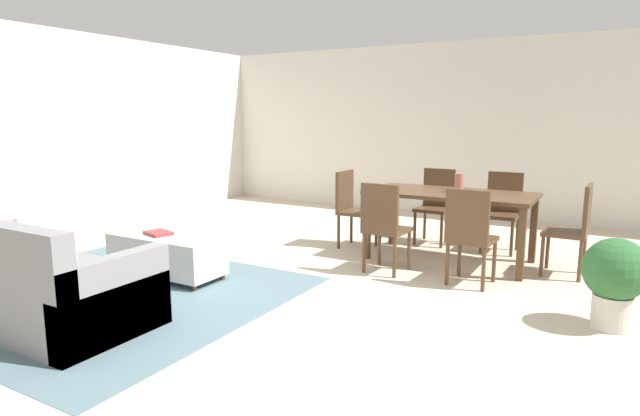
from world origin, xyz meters
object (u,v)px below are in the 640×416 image
Objects in this scene: dining_table at (450,200)px; dining_chair_near_right at (470,232)px; dining_chair_near_left at (383,223)px; book_on_ottoman at (158,233)px; couch at (23,283)px; dining_chair_head_east at (575,225)px; dining_chair_head_west at (352,204)px; ottoman_table at (167,253)px; dining_chair_far_right at (502,207)px; potted_plant at (615,277)px; dining_chair_far_left at (436,201)px; vase_centerpiece at (459,183)px.

dining_chair_near_right reaches higher than dining_table.
dining_chair_near_left is at bearing -178.91° from dining_chair_near_right.
book_on_ottoman is (-2.73, -1.21, -0.09)m from dining_chair_near_right.
couch is 1.35m from book_on_ottoman.
dining_chair_head_east is 2.44m from dining_chair_head_west.
ottoman_table is at bearing -138.22° from dining_table.
dining_chair_near_left is at bearing -47.18° from dining_chair_head_west.
dining_chair_far_right reaches higher than potted_plant.
dining_chair_head_east is (1.63, -0.73, 0.00)m from dining_chair_far_left.
vase_centerpiece reaches higher than potted_plant.
dining_chair_far_left is 4.52× the size of vase_centerpiece.
dining_chair_near_left is at bearing -118.13° from dining_table.
dining_chair_near_right is 1.00× the size of dining_chair_far_left.
dining_chair_far_right reaches higher than dining_table.
ottoman_table is 2.92m from dining_chair_near_right.
dining_chair_far_left is at bearing 56.35° from ottoman_table.
dining_chair_far_right is at bearing 61.95° from dining_table.
vase_centerpiece is (1.29, -0.02, 0.34)m from dining_chair_head_west.
dining_chair_near_left is 2.23m from book_on_ottoman.
ottoman_table is at bearing 84.03° from couch.
book_on_ottoman is at bearing -139.94° from vase_centerpiece.
dining_table is at bearing 61.87° from dining_chair_near_left.
dining_table is 1.22m from dining_chair_head_west.
dining_table is 6.71× the size of book_on_ottoman.
dining_chair_far_right is at bearing -0.06° from dining_chair_far_left.
dining_chair_head_west is (-2.44, 0.00, 0.00)m from dining_chair_head_east.
potted_plant is (2.82, -1.29, -0.12)m from dining_chair_head_west.
couch is 10.26× the size of vase_centerpiece.
dining_chair_near_right is at bearing 24.35° from ottoman_table.
dining_chair_far_left is at bearing 55.26° from book_on_ottoman.
dining_table is 8.58× the size of vase_centerpiece.
couch is 2.27× the size of dining_chair_near_left.
vase_centerpiece reaches higher than couch.
couch is 2.27× the size of dining_chair_far_left.
dining_chair_far_left is at bearing 117.55° from dining_table.
dining_chair_far_left is 0.80m from dining_chair_far_right.
couch is at bearing -92.41° from book_on_ottoman.
dining_chair_far_left is 1.79m from dining_chair_head_east.
dining_chair_near_left is 1.00× the size of dining_chair_near_right.
potted_plant is at bearing -45.17° from dining_chair_far_left.
couch is 4.94m from dining_chair_head_east.
ottoman_table is at bearing -139.09° from vase_centerpiece.
dining_chair_head_east is 3.54× the size of book_on_ottoman.
dining_chair_far_left is at bearing 88.71° from dining_chair_near_left.
dining_chair_far_left is 3.54× the size of book_on_ottoman.
vase_centerpiece is 3.16m from book_on_ottoman.
book_on_ottoman is at bearing -139.11° from dining_table.
dining_chair_far_left and dining_chair_head_east have the same top height.
dining_chair_head_west is 1.33m from vase_centerpiece.
dining_chair_near_right and dining_chair_head_east have the same top height.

